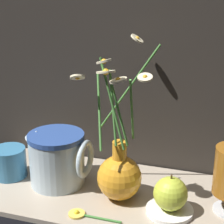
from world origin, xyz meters
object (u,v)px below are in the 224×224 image
at_px(yellow_mug, 9,162).
at_px(ceramic_pitcher, 58,157).
at_px(vase_with_flowers, 119,172).
at_px(orange_fruit, 170,194).

bearing_deg(yellow_mug, ceramic_pitcher, 2.65).
distance_m(vase_with_flowers, orange_fruit, 0.13).
bearing_deg(ceramic_pitcher, yellow_mug, -177.35).
xyz_separation_m(vase_with_flowers, ceramic_pitcher, (-0.16, 0.02, 0.00)).
bearing_deg(ceramic_pitcher, vase_with_flowers, -6.84).
xyz_separation_m(yellow_mug, orange_fruit, (0.42, -0.04, 0.01)).
height_order(ceramic_pitcher, orange_fruit, ceramic_pitcher).
bearing_deg(orange_fruit, ceramic_pitcher, 171.15).
xyz_separation_m(yellow_mug, ceramic_pitcher, (0.14, 0.01, 0.03)).
height_order(vase_with_flowers, orange_fruit, vase_with_flowers).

